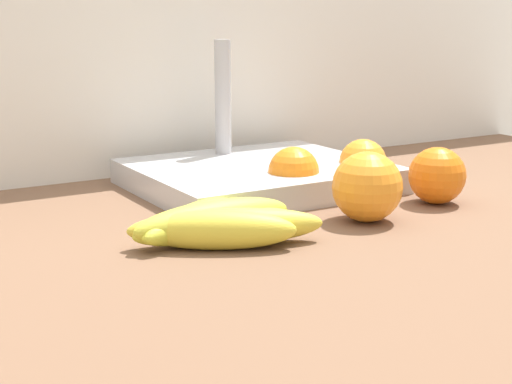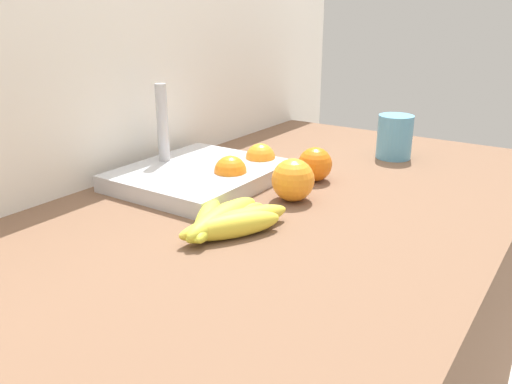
% 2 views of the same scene
% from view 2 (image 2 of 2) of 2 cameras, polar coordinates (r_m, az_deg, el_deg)
% --- Properties ---
extents(wall_back, '(2.02, 0.06, 1.30)m').
position_cam_2_polar(wall_back, '(1.21, -17.61, -8.40)').
color(wall_back, silver).
rests_on(wall_back, ground).
extents(banana_bunch, '(0.20, 0.17, 0.04)m').
position_cam_2_polar(banana_bunch, '(0.84, -3.46, -3.22)').
color(banana_bunch, gold).
rests_on(banana_bunch, counter).
extents(orange_far_right, '(0.07, 0.07, 0.07)m').
position_cam_2_polar(orange_far_right, '(1.14, 0.49, 3.72)').
color(orange_far_right, orange).
rests_on(orange_far_right, counter).
extents(orange_back_right, '(0.07, 0.07, 0.07)m').
position_cam_2_polar(orange_back_right, '(1.10, 6.50, 3.04)').
color(orange_back_right, orange).
rests_on(orange_back_right, counter).
extents(orange_front, '(0.07, 0.07, 0.07)m').
position_cam_2_polar(orange_front, '(1.05, -2.83, 2.20)').
color(orange_front, orange).
rests_on(orange_front, counter).
extents(orange_center, '(0.08, 0.08, 0.08)m').
position_cam_2_polar(orange_center, '(0.98, 4.12, 1.32)').
color(orange_center, orange).
rests_on(orange_center, counter).
extents(sink_basin, '(0.32, 0.28, 0.20)m').
position_cam_2_polar(sink_basin, '(1.09, -6.34, 2.01)').
color(sink_basin, '#B7BABF').
rests_on(sink_basin, counter).
extents(mug, '(0.08, 0.08, 0.10)m').
position_cam_2_polar(mug, '(1.30, 14.99, 5.88)').
color(mug, '#569ABF').
rests_on(mug, counter).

